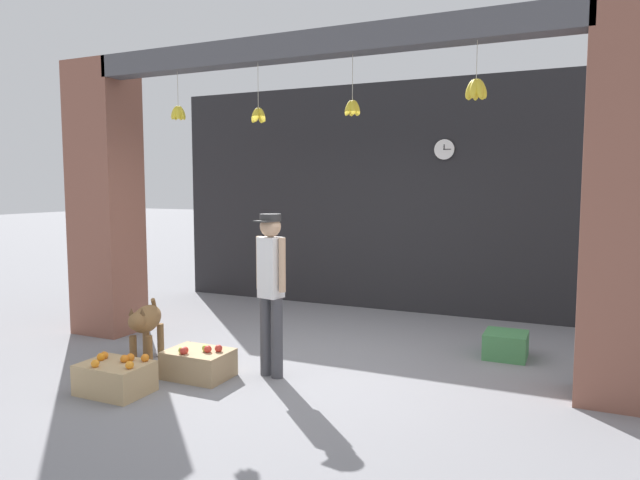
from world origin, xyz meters
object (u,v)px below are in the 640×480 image
dog (146,322)px  shopkeeper (271,283)px  produce_box_green (506,345)px  fruit_crate_oranges (115,377)px  water_bottle (189,354)px  wall_clock (444,149)px  fruit_crate_apples (199,363)px

dog → shopkeeper: 1.41m
shopkeeper → produce_box_green: shopkeeper is taller
shopkeeper → produce_box_green: bearing=-130.0°
shopkeeper → fruit_crate_oranges: 1.59m
shopkeeper → produce_box_green: (1.96, 1.54, -0.76)m
dog → fruit_crate_oranges: (0.29, -0.73, -0.30)m
water_bottle → wall_clock: bearing=60.9°
fruit_crate_oranges → wall_clock: size_ratio=2.03×
shopkeeper → wall_clock: wall_clock is taller
fruit_crate_apples → water_bottle: size_ratio=2.47×
fruit_crate_oranges → produce_box_green: 3.89m
fruit_crate_oranges → wall_clock: bearing=65.2°
dog → wall_clock: 4.50m
produce_box_green → wall_clock: 2.93m
dog → fruit_crate_apples: size_ratio=1.44×
dog → fruit_crate_apples: (0.71, -0.09, -0.30)m
produce_box_green → dog: bearing=-151.8°
produce_box_green → water_bottle: (-2.87, -1.59, -0.02)m
dog → water_bottle: 0.54m
dog → wall_clock: wall_clock is taller
wall_clock → dog: bearing=-122.9°
fruit_crate_apples → water_bottle: bearing=139.6°
fruit_crate_oranges → fruit_crate_apples: size_ratio=0.99×
dog → wall_clock: bearing=120.0°
dog → produce_box_green: dog is taller
fruit_crate_oranges → water_bottle: size_ratio=2.44×
shopkeeper → fruit_crate_apples: 1.03m
dog → fruit_crate_oranges: dog is taller
dog → fruit_crate_apples: 0.78m
fruit_crate_oranges → dog: bearing=112.0°
dog → fruit_crate_apples: bearing=55.3°
water_bottle → fruit_crate_oranges: bearing=-96.9°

